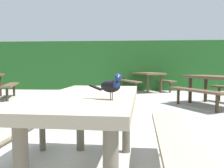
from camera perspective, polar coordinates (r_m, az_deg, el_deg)
name	(u,v)px	position (r m, az deg, el deg)	size (l,w,h in m)	color
hedge_wall	(115,66)	(11.04, 0.67, 4.28)	(28.00, 2.07, 2.01)	#235B23
picnic_table_foreground	(90,116)	(2.11, -5.13, -7.32)	(1.75, 1.83, 0.74)	gray
bird_grackle	(112,85)	(1.72, -0.07, -0.27)	(0.27, 0.14, 0.18)	black
picnic_table_mid_right	(219,84)	(6.52, 23.57, 0.09)	(2.28, 2.29, 0.74)	brown
picnic_table_far_centre	(146,77)	(9.68, 7.89, 1.60)	(2.21, 2.23, 0.74)	brown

